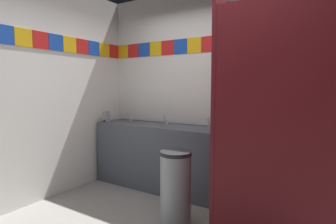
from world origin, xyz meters
TOP-DOWN VIEW (x-y plane):
  - wall_back at (0.00, 1.53)m, footprint 3.65×0.09m
  - wall_side at (-1.86, -0.00)m, footprint 0.09×2.97m
  - vanity_counter at (-0.78, 1.21)m, footprint 2.00×0.55m
  - faucet_left at (-1.44, 1.30)m, footprint 0.04×0.10m
  - faucet_center at (-0.78, 1.30)m, footprint 0.04×0.10m
  - faucet_right at (-0.11, 1.30)m, footprint 0.04×0.10m
  - soap_dispenser at (-1.69, 1.05)m, footprint 0.09×0.09m
  - stall_divider at (0.60, 0.56)m, footprint 0.92×1.36m
  - toilet at (1.00, 1.00)m, footprint 0.39×0.49m
  - trash_bin at (-0.11, 0.45)m, footprint 0.33×0.33m

SIDE VIEW (x-z plane):
  - toilet at x=1.00m, z-range -0.07..0.67m
  - trash_bin at x=-0.11m, z-range 0.00..0.77m
  - vanity_counter at x=-0.78m, z-range 0.02..0.91m
  - faucet_left at x=-1.44m, z-range 0.88..1.02m
  - faucet_center at x=-0.78m, z-range 0.88..1.02m
  - faucet_right at x=-0.11m, z-range 0.88..1.02m
  - soap_dispenser at x=-1.69m, z-range 0.89..1.05m
  - stall_divider at x=0.60m, z-range 0.00..2.15m
  - wall_back at x=0.00m, z-range 0.00..2.77m
  - wall_side at x=-1.86m, z-range 0.00..2.77m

